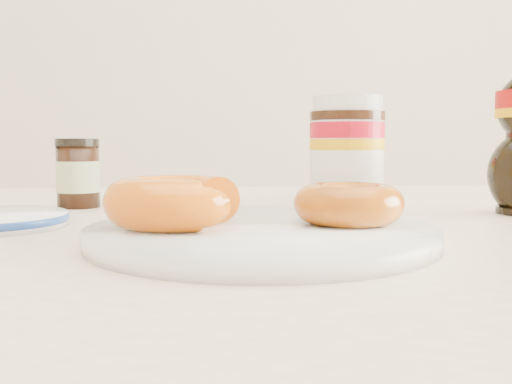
{
  "coord_description": "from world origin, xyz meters",
  "views": [
    {
      "loc": [
        -0.11,
        -0.44,
        0.83
      ],
      "look_at": [
        -0.07,
        0.05,
        0.79
      ],
      "focal_mm": 40.0,
      "sensor_mm": 36.0,
      "label": 1
    }
  ],
  "objects": [
    {
      "name": "dining_table",
      "position": [
        0.0,
        0.1,
        0.67
      ],
      "size": [
        1.4,
        0.9,
        0.75
      ],
      "color": "#FDE3C1",
      "rests_on": "ground"
    },
    {
      "name": "donut_whole",
      "position": [
        0.0,
        0.01,
        0.78
      ],
      "size": [
        0.11,
        0.11,
        0.03
      ],
      "primitive_type": "torus",
      "rotation": [
        0.0,
        0.0,
        0.23
      ],
      "color": "#AF460B",
      "rests_on": "plate"
    },
    {
      "name": "dark_jar",
      "position": [
        -0.27,
        0.26,
        0.79
      ],
      "size": [
        0.05,
        0.05,
        0.08
      ],
      "rotation": [
        0.0,
        0.0,
        0.11
      ],
      "color": "black",
      "rests_on": "dining_table"
    },
    {
      "name": "donut_bitten",
      "position": [
        -0.14,
        0.0,
        0.78
      ],
      "size": [
        0.14,
        0.14,
        0.04
      ],
      "primitive_type": "torus",
      "rotation": [
        0.0,
        0.0,
        0.35
      ],
      "color": "orange",
      "rests_on": "plate"
    },
    {
      "name": "plate",
      "position": [
        -0.07,
        -0.0,
        0.76
      ],
      "size": [
        0.27,
        0.27,
        0.01
      ],
      "color": "white",
      "rests_on": "dining_table"
    },
    {
      "name": "nutella_jar",
      "position": [
        0.07,
        0.29,
        0.82
      ],
      "size": [
        0.1,
        0.1,
        0.14
      ],
      "rotation": [
        0.0,
        0.0,
        0.31
      ],
      "color": "white",
      "rests_on": "dining_table"
    }
  ]
}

